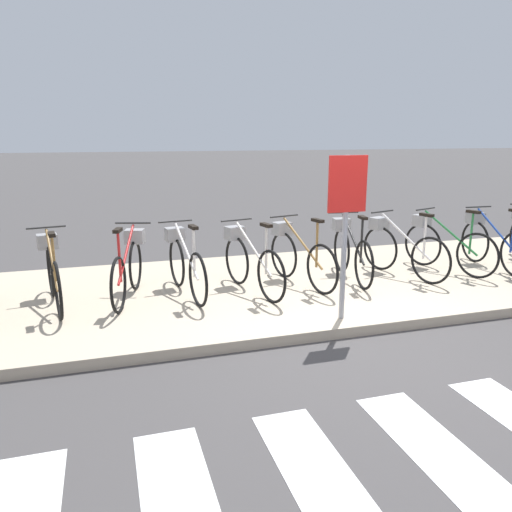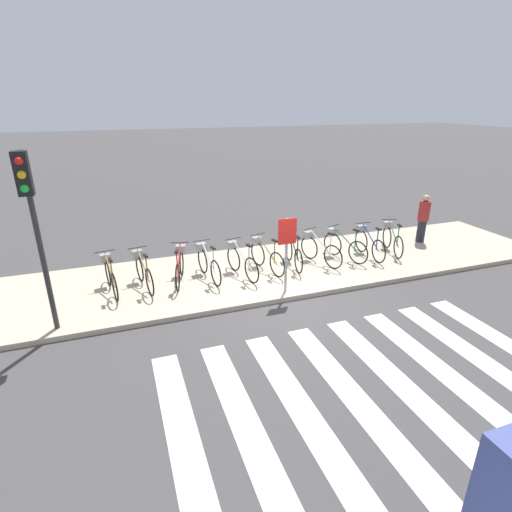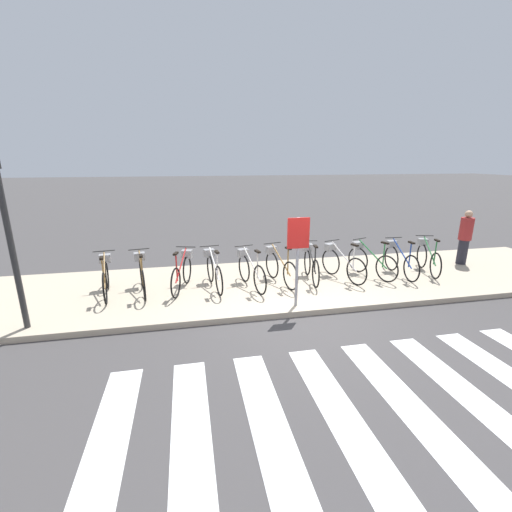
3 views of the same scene
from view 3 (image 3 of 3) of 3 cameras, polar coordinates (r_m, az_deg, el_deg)
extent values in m
plane|color=#423F3F|center=(6.94, 7.97, -9.99)|extent=(120.00, 120.00, 0.00)
cube|color=#B7A88E|center=(8.45, 4.06, -4.58)|extent=(16.91, 3.51, 0.12)
torus|color=black|center=(7.68, -23.90, -4.98)|extent=(0.14, 0.66, 0.67)
torus|color=black|center=(8.54, -23.61, -2.90)|extent=(0.14, 0.66, 0.67)
cylinder|color=olive|center=(8.03, -23.95, -2.08)|extent=(0.17, 0.92, 0.56)
cylinder|color=olive|center=(7.71, -24.10, -2.57)|extent=(0.04, 0.04, 0.60)
cube|color=black|center=(7.62, -24.37, -0.29)|extent=(0.10, 0.21, 0.04)
cylinder|color=#262626|center=(8.39, -24.03, 0.76)|extent=(0.46, 0.09, 0.02)
cube|color=gray|center=(8.49, -23.87, -0.38)|extent=(0.27, 0.23, 0.18)
torus|color=black|center=(7.55, -18.19, -4.72)|extent=(0.15, 0.66, 0.67)
torus|color=black|center=(8.42, -18.60, -2.65)|extent=(0.15, 0.66, 0.67)
cylinder|color=olive|center=(7.90, -18.57, -1.80)|extent=(0.19, 0.92, 0.56)
cylinder|color=olive|center=(7.58, -18.44, -2.28)|extent=(0.04, 0.04, 0.60)
cube|color=black|center=(7.49, -18.65, 0.04)|extent=(0.10, 0.21, 0.04)
cylinder|color=#262626|center=(8.26, -18.94, 1.07)|extent=(0.46, 0.10, 0.02)
cube|color=gray|center=(8.36, -18.84, -0.09)|extent=(0.27, 0.24, 0.18)
torus|color=black|center=(7.53, -13.23, -4.41)|extent=(0.21, 0.65, 0.67)
torus|color=black|center=(8.35, -11.41, -2.26)|extent=(0.21, 0.65, 0.67)
cylinder|color=red|center=(7.86, -12.38, -1.43)|extent=(0.28, 0.90, 0.56)
cylinder|color=red|center=(7.54, -13.09, -1.94)|extent=(0.04, 0.04, 0.60)
cube|color=black|center=(7.46, -13.24, 0.40)|extent=(0.12, 0.21, 0.04)
cylinder|color=#262626|center=(8.20, -11.62, 1.50)|extent=(0.45, 0.15, 0.02)
cube|color=gray|center=(8.29, -11.46, 0.33)|extent=(0.29, 0.26, 0.18)
torus|color=black|center=(7.50, -6.18, -4.14)|extent=(0.13, 0.66, 0.67)
torus|color=black|center=(8.34, -7.64, -2.10)|extent=(0.13, 0.66, 0.67)
cylinder|color=silver|center=(7.84, -7.02, -1.21)|extent=(0.16, 0.93, 0.56)
cylinder|color=silver|center=(7.52, -6.47, -1.68)|extent=(0.04, 0.04, 0.60)
cube|color=black|center=(7.43, -6.55, 0.67)|extent=(0.10, 0.21, 0.04)
cylinder|color=#262626|center=(8.19, -7.79, 1.67)|extent=(0.46, 0.09, 0.02)
cube|color=gray|center=(8.28, -7.81, 0.49)|extent=(0.27, 0.23, 0.18)
torus|color=black|center=(7.51, 0.65, -4.02)|extent=(0.18, 0.66, 0.67)
torus|color=black|center=(8.30, -2.00, -2.06)|extent=(0.18, 0.66, 0.67)
cylinder|color=beige|center=(7.82, -0.75, -1.14)|extent=(0.24, 0.91, 0.56)
cylinder|color=beige|center=(7.52, 0.25, -1.58)|extent=(0.04, 0.04, 0.60)
cube|color=black|center=(7.43, 0.26, 0.77)|extent=(0.11, 0.21, 0.04)
cylinder|color=#262626|center=(8.14, -2.04, 1.73)|extent=(0.45, 0.12, 0.02)
cube|color=gray|center=(8.24, -2.16, 0.54)|extent=(0.28, 0.25, 0.18)
torus|color=black|center=(7.80, 5.74, -3.33)|extent=(0.18, 0.66, 0.67)
torus|color=black|center=(8.56, 2.69, -1.51)|extent=(0.18, 0.66, 0.67)
cylinder|color=olive|center=(8.10, 4.18, -0.58)|extent=(0.24, 0.91, 0.56)
cylinder|color=olive|center=(7.81, 5.34, -0.98)|extent=(0.04, 0.04, 0.60)
cube|color=black|center=(7.73, 5.40, 1.29)|extent=(0.11, 0.21, 0.04)
cylinder|color=#262626|center=(8.41, 2.74, 2.17)|extent=(0.45, 0.13, 0.02)
cube|color=gray|center=(8.50, 2.57, 1.02)|extent=(0.28, 0.25, 0.18)
torus|color=black|center=(8.03, 9.92, -2.92)|extent=(0.12, 0.67, 0.67)
torus|color=black|center=(8.88, 8.55, -1.03)|extent=(0.12, 0.67, 0.67)
cylinder|color=black|center=(8.38, 9.28, -0.18)|extent=(0.16, 0.93, 0.56)
cylinder|color=black|center=(8.06, 9.81, -0.62)|extent=(0.04, 0.04, 0.60)
cube|color=black|center=(7.98, 9.92, 1.59)|extent=(0.10, 0.21, 0.04)
cylinder|color=#262626|center=(8.73, 8.70, 2.52)|extent=(0.46, 0.08, 0.02)
cube|color=gray|center=(8.83, 8.58, 1.41)|extent=(0.26, 0.23, 0.18)
torus|color=black|center=(8.39, 16.42, -2.51)|extent=(0.23, 0.65, 0.67)
torus|color=black|center=(9.02, 12.34, -0.95)|extent=(0.23, 0.65, 0.67)
cylinder|color=silver|center=(8.63, 14.43, -0.01)|extent=(0.31, 0.90, 0.56)
cylinder|color=silver|center=(8.39, 15.97, -0.34)|extent=(0.04, 0.04, 0.60)
cube|color=black|center=(8.31, 16.14, 1.77)|extent=(0.13, 0.21, 0.04)
cylinder|color=#262626|center=(8.88, 12.56, 2.54)|extent=(0.45, 0.16, 0.02)
cube|color=gray|center=(8.96, 12.27, 1.44)|extent=(0.29, 0.26, 0.18)
torus|color=black|center=(8.84, 20.96, -2.01)|extent=(0.26, 0.64, 0.67)
torus|color=black|center=(9.40, 16.61, -0.59)|extent=(0.26, 0.64, 0.67)
cylinder|color=#267238|center=(9.04, 18.87, 0.35)|extent=(0.34, 0.89, 0.56)
cylinder|color=#267238|center=(8.83, 20.51, 0.05)|extent=(0.04, 0.04, 0.60)
cube|color=black|center=(8.76, 20.71, 2.06)|extent=(0.13, 0.21, 0.04)
cylinder|color=#262626|center=(9.26, 16.89, 2.77)|extent=(0.44, 0.18, 0.02)
cube|color=gray|center=(9.33, 16.57, 1.71)|extent=(0.29, 0.27, 0.18)
torus|color=black|center=(9.09, 24.49, -1.93)|extent=(0.06, 0.67, 0.67)
torus|color=black|center=(9.83, 21.62, -0.34)|extent=(0.06, 0.67, 0.67)
cylinder|color=navy|center=(9.38, 23.17, 0.46)|extent=(0.07, 0.93, 0.56)
cylinder|color=navy|center=(9.11, 24.27, 0.10)|extent=(0.03, 0.03, 0.60)
cube|color=black|center=(9.04, 24.50, 2.05)|extent=(0.08, 0.20, 0.04)
cylinder|color=#262626|center=(9.69, 21.96, 2.87)|extent=(0.46, 0.04, 0.02)
cube|color=gray|center=(9.78, 21.70, 1.86)|extent=(0.25, 0.21, 0.18)
torus|color=black|center=(9.59, 27.75, -1.45)|extent=(0.22, 0.65, 0.67)
torus|color=black|center=(10.41, 25.90, 0.03)|extent=(0.22, 0.65, 0.67)
cylinder|color=#267238|center=(9.93, 26.98, 0.80)|extent=(0.30, 0.90, 0.56)
cylinder|color=#267238|center=(9.63, 27.70, 0.47)|extent=(0.04, 0.04, 0.60)
cube|color=black|center=(9.56, 27.95, 2.32)|extent=(0.12, 0.21, 0.04)
cylinder|color=#262626|center=(10.28, 26.28, 3.06)|extent=(0.45, 0.15, 0.02)
cube|color=gray|center=(10.37, 26.05, 2.12)|extent=(0.29, 0.26, 0.18)
cylinder|color=#23232D|center=(11.34, 31.16, 0.61)|extent=(0.26, 0.26, 0.70)
cylinder|color=maroon|center=(11.21, 31.64, 3.88)|extent=(0.34, 0.34, 0.62)
sphere|color=tan|center=(11.15, 31.94, 5.95)|extent=(0.20, 0.20, 0.20)
cylinder|color=#2D2D2D|center=(6.95, -35.97, 3.38)|extent=(0.10, 0.10, 3.49)
cylinder|color=#99999E|center=(6.80, 6.86, -1.17)|extent=(0.06, 0.06, 1.81)
cube|color=red|center=(6.63, 7.09, 3.80)|extent=(0.44, 0.03, 0.60)
camera|label=1|loc=(1.64, -24.34, -17.10)|focal=35.00mm
camera|label=2|loc=(2.62, -153.89, 18.33)|focal=28.00mm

